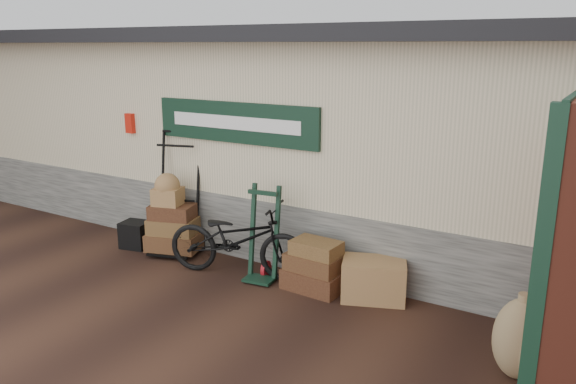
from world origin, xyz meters
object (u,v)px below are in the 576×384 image
object	(u,v)px
green_barrow	(263,234)
bicycle	(238,235)
suitcase_stack	(314,265)
wicker_hamper	(374,280)
porter_trolley	(178,192)
black_trunk	(136,235)

from	to	relation	value
green_barrow	bicycle	size ratio (longest dim) A/B	0.65
green_barrow	suitcase_stack	distance (m)	0.77
suitcase_stack	wicker_hamper	size ratio (longest dim) A/B	0.99
wicker_hamper	bicycle	size ratio (longest dim) A/B	0.39
wicker_hamper	green_barrow	bearing A→B (deg)	-172.13
suitcase_stack	wicker_hamper	xyz separation A→B (m)	(0.74, 0.14, -0.08)
porter_trolley	green_barrow	bearing A→B (deg)	-25.91
black_trunk	bicycle	distance (m)	1.99
porter_trolley	black_trunk	distance (m)	0.99
porter_trolley	green_barrow	distance (m)	1.70
porter_trolley	bicycle	xyz separation A→B (m)	(1.31, -0.32, -0.34)
suitcase_stack	porter_trolley	bearing A→B (deg)	175.53
bicycle	green_barrow	bearing A→B (deg)	-93.35
wicker_hamper	bicycle	world-z (taller)	bicycle
wicker_hamper	bicycle	bearing A→B (deg)	-171.41
porter_trolley	bicycle	world-z (taller)	porter_trolley
suitcase_stack	bicycle	bearing A→B (deg)	-172.93
suitcase_stack	bicycle	size ratio (longest dim) A/B	0.38
green_barrow	wicker_hamper	world-z (taller)	green_barrow
suitcase_stack	black_trunk	bearing A→B (deg)	-178.60
bicycle	porter_trolley	bearing A→B (deg)	61.47
suitcase_stack	green_barrow	bearing A→B (deg)	-175.17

